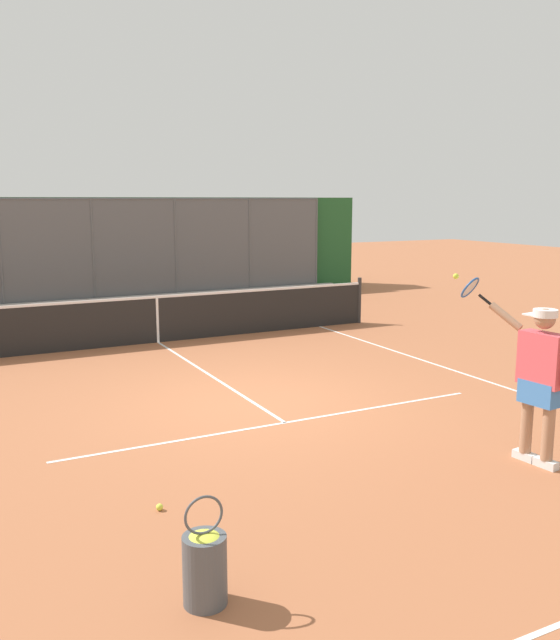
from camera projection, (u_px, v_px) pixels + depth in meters
ground_plane at (255, 404)px, 9.54m from camera, size 60.00×60.00×0.00m
court_line_markings at (293, 428)px, 8.53m from camera, size 7.67×10.23×0.01m
fence_backdrop at (88, 250)px, 19.18m from camera, size 17.36×1.37×2.93m
tennis_net at (157, 318)px, 13.56m from camera, size 9.86×0.09×1.07m
tennis_player at (539, 373)px, 7.22m from camera, size 0.58×1.39×2.02m
tennis_ball_mid_court at (160, 507)px, 6.26m from camera, size 0.07×0.07×0.07m
ball_basket at (205, 565)px, 4.78m from camera, size 0.32×0.32×0.83m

